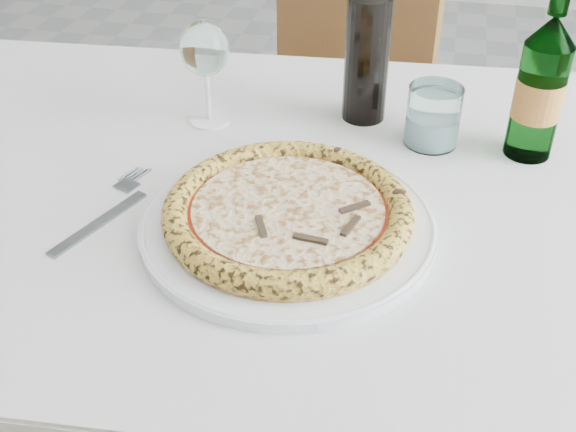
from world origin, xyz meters
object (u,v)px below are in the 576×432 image
(chair_far, at_px, (336,92))
(pizza, at_px, (288,212))
(wine_bottle, at_px, (368,46))
(tumbler, at_px, (433,119))
(plate, at_px, (288,224))
(wine_glass, at_px, (205,51))
(dining_table, at_px, (304,240))
(beer_bottle, at_px, (540,88))

(chair_far, height_order, pizza, chair_far)
(pizza, xyz_separation_m, wine_bottle, (0.05, 0.31, 0.09))
(chair_far, bearing_deg, pizza, -84.97)
(tumbler, xyz_separation_m, wine_bottle, (-0.11, 0.06, 0.08))
(pizza, distance_m, tumbler, 0.29)
(plate, relative_size, tumbler, 4.14)
(chair_far, bearing_deg, wine_glass, -99.81)
(dining_table, relative_size, pizza, 4.88)
(wine_glass, bearing_deg, beer_bottle, 1.25)
(chair_far, xyz_separation_m, plate, (0.07, -0.83, 0.23))
(pizza, bearing_deg, wine_glass, 126.34)
(wine_bottle, bearing_deg, wine_glass, -163.44)
(chair_far, bearing_deg, plate, -84.97)
(wine_glass, xyz_separation_m, tumbler, (0.33, 0.01, -0.08))
(beer_bottle, bearing_deg, plate, -139.13)
(dining_table, distance_m, pizza, 0.15)
(wine_glass, bearing_deg, chair_far, 80.19)
(dining_table, height_order, wine_glass, wine_glass)
(plate, bearing_deg, wine_glass, 126.34)
(wine_glass, relative_size, beer_bottle, 0.63)
(wine_glass, relative_size, wine_bottle, 0.59)
(beer_bottle, bearing_deg, tumbler, 179.99)
(plate, relative_size, wine_glass, 2.26)
(pizza, bearing_deg, chair_far, 95.03)
(dining_table, bearing_deg, wine_bottle, 76.75)
(pizza, bearing_deg, beer_bottle, 40.87)
(dining_table, xyz_separation_m, plate, (0.00, -0.10, 0.10))
(dining_table, distance_m, tumbler, 0.25)
(chair_far, height_order, wine_glass, chair_far)
(dining_table, xyz_separation_m, wine_bottle, (0.05, 0.21, 0.21))
(plate, xyz_separation_m, tumbler, (0.15, 0.25, 0.03))
(dining_table, bearing_deg, tumbler, 44.17)
(pizza, bearing_deg, tumbler, 58.33)
(chair_far, height_order, plate, chair_far)
(plate, distance_m, beer_bottle, 0.39)
(plate, bearing_deg, dining_table, 90.00)
(dining_table, distance_m, wine_glass, 0.30)
(dining_table, relative_size, wine_bottle, 5.49)
(dining_table, bearing_deg, beer_bottle, 27.40)
(pizza, relative_size, tumbler, 3.48)
(wine_glass, distance_m, tumbler, 0.34)
(chair_far, relative_size, wine_glass, 5.88)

